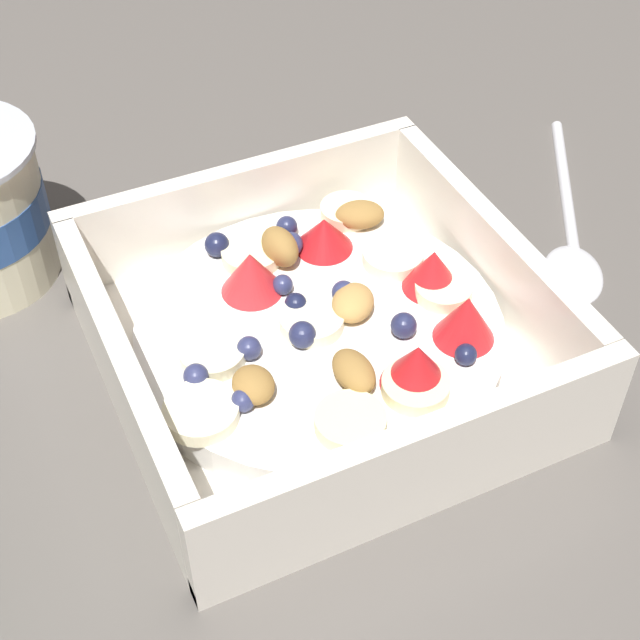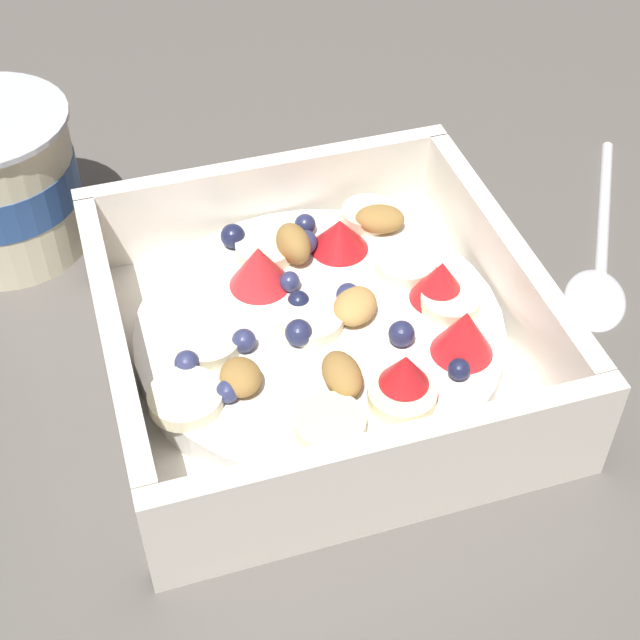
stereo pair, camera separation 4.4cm
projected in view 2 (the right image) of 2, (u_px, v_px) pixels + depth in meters
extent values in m
plane|color=#56514C|center=(281.00, 372.00, 0.46)|extent=(2.40, 2.40, 0.00)
cube|color=white|center=(320.00, 357.00, 0.46)|extent=(0.20, 0.20, 0.01)
cube|color=white|center=(389.00, 480.00, 0.38)|extent=(0.20, 0.01, 0.06)
cube|color=white|center=(268.00, 205.00, 0.50)|extent=(0.20, 0.01, 0.06)
cube|color=white|center=(119.00, 366.00, 0.42)|extent=(0.01, 0.18, 0.06)
cube|color=white|center=(503.00, 283.00, 0.46)|extent=(0.01, 0.18, 0.06)
cylinder|color=white|center=(320.00, 337.00, 0.45)|extent=(0.17, 0.17, 0.02)
cylinder|color=#F4EAB7|center=(368.00, 215.00, 0.49)|extent=(0.04, 0.04, 0.01)
cylinder|color=#F7EFC6|center=(313.00, 325.00, 0.44)|extent=(0.03, 0.03, 0.01)
cylinder|color=#F7EFC6|center=(210.00, 348.00, 0.43)|extent=(0.04, 0.04, 0.01)
cylinder|color=#F4EAB7|center=(450.00, 302.00, 0.45)|extent=(0.03, 0.03, 0.01)
cylinder|color=#F7EFC6|center=(186.00, 399.00, 0.40)|extent=(0.03, 0.03, 0.01)
cylinder|color=beige|center=(402.00, 396.00, 0.40)|extent=(0.04, 0.04, 0.01)
cylinder|color=#F7EFC6|center=(405.00, 264.00, 0.47)|extent=(0.03, 0.03, 0.01)
cylinder|color=#F4EAB7|center=(266.00, 249.00, 0.47)|extent=(0.04, 0.04, 0.01)
cylinder|color=beige|center=(330.00, 424.00, 0.39)|extent=(0.04, 0.04, 0.01)
cone|color=red|center=(464.00, 333.00, 0.42)|extent=(0.04, 0.04, 0.02)
cone|color=red|center=(340.00, 234.00, 0.47)|extent=(0.04, 0.04, 0.02)
cone|color=red|center=(444.00, 287.00, 0.44)|extent=(0.04, 0.04, 0.02)
cone|color=red|center=(404.00, 375.00, 0.40)|extent=(0.04, 0.04, 0.02)
cone|color=red|center=(250.00, 268.00, 0.45)|extent=(0.03, 0.03, 0.02)
sphere|color=#23284C|center=(305.00, 224.00, 0.48)|extent=(0.01, 0.01, 0.01)
sphere|color=navy|center=(305.00, 242.00, 0.47)|extent=(0.01, 0.01, 0.01)
sphere|color=navy|center=(348.00, 295.00, 0.45)|extent=(0.01, 0.01, 0.01)
sphere|color=navy|center=(187.00, 363.00, 0.42)|extent=(0.01, 0.01, 0.01)
sphere|color=#191E3D|center=(233.00, 236.00, 0.48)|extent=(0.01, 0.01, 0.01)
sphere|color=navy|center=(244.00, 341.00, 0.43)|extent=(0.01, 0.01, 0.01)
sphere|color=navy|center=(290.00, 281.00, 0.45)|extent=(0.01, 0.01, 0.01)
sphere|color=#191E3D|center=(459.00, 369.00, 0.41)|extent=(0.01, 0.01, 0.01)
sphere|color=#191E3D|center=(299.00, 302.00, 0.44)|extent=(0.01, 0.01, 0.01)
sphere|color=#23284C|center=(402.00, 334.00, 0.43)|extent=(0.01, 0.01, 0.01)
sphere|color=navy|center=(228.00, 391.00, 0.40)|extent=(0.01, 0.01, 0.01)
sphere|color=#23284C|center=(299.00, 333.00, 0.43)|extent=(0.01, 0.01, 0.01)
ellipsoid|color=olive|center=(293.00, 244.00, 0.47)|extent=(0.02, 0.03, 0.02)
ellipsoid|color=tan|center=(355.00, 307.00, 0.44)|extent=(0.03, 0.03, 0.01)
ellipsoid|color=olive|center=(241.00, 377.00, 0.41)|extent=(0.02, 0.02, 0.01)
ellipsoid|color=olive|center=(380.00, 219.00, 0.49)|extent=(0.03, 0.03, 0.01)
ellipsoid|color=olive|center=(342.00, 374.00, 0.41)|extent=(0.02, 0.03, 0.01)
ellipsoid|color=silver|center=(601.00, 299.00, 0.49)|extent=(0.05, 0.06, 0.01)
cylinder|color=silver|center=(606.00, 201.00, 0.55)|extent=(0.07, 0.11, 0.01)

